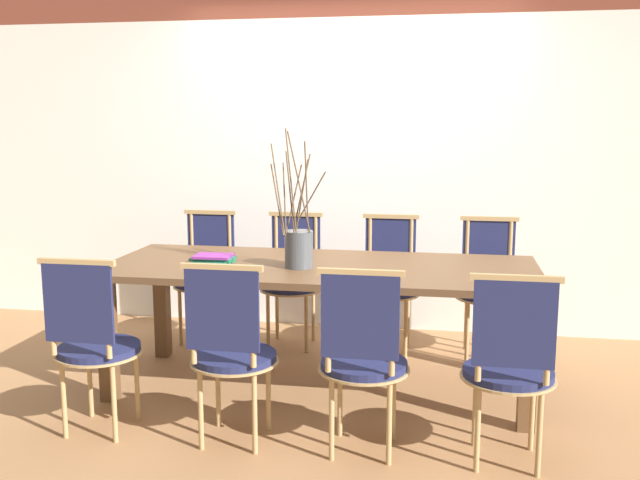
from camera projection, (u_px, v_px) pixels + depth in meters
name	position (u px, v px, depth m)	size (l,w,h in m)	color
ground_plane	(320.00, 387.00, 4.36)	(16.00, 16.00, 0.00)	#9E7047
wall_rear	(351.00, 122.00, 5.42)	(12.00, 0.06, 3.20)	white
dining_table	(320.00, 280.00, 4.24)	(2.56, 1.02, 0.77)	brown
chair_near_leftend	(94.00, 340.00, 3.64)	(0.45, 0.45, 0.95)	#1E234C
chair_near_left	(231.00, 348.00, 3.52)	(0.45, 0.45, 0.95)	#1E234C
chair_near_center	(363.00, 355.00, 3.41)	(0.45, 0.45, 0.95)	#1E234C
chair_near_right	(510.00, 364.00, 3.29)	(0.45, 0.45, 0.95)	#1E234C
chair_far_leftend	(206.00, 272.00, 5.25)	(0.45, 0.45, 0.95)	#1E234C
chair_far_left	(292.00, 276.00, 5.14)	(0.45, 0.45, 0.95)	#1E234C
chair_far_center	(389.00, 279.00, 5.02)	(0.45, 0.45, 0.95)	#1E234C
chair_far_right	(488.00, 283.00, 4.90)	(0.45, 0.45, 0.95)	#1E234C
vase_centerpiece	(299.00, 246.00, 4.14)	(0.33, 0.33, 0.80)	#4C5156
book_stack	(213.00, 259.00, 4.27)	(0.25, 0.20, 0.05)	#1E6B4C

